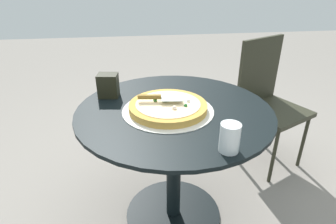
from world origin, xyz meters
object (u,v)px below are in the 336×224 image
(drinking_cup, at_px, (230,138))
(napkin_dispenser, at_px, (108,85))
(pizza_on_tray, at_px, (168,107))
(patio_table, at_px, (174,144))
(pizza_server, at_px, (160,97))
(patio_chair_near, at_px, (267,96))

(drinking_cup, bearing_deg, napkin_dispenser, 129.33)
(pizza_on_tray, relative_size, napkin_dispenser, 3.55)
(patio_table, xyz_separation_m, pizza_server, (-0.07, 0.00, 0.27))
(drinking_cup, distance_m, patio_chair_near, 1.07)
(napkin_dispenser, relative_size, patio_chair_near, 0.14)
(pizza_server, bearing_deg, pizza_on_tray, -32.58)
(patio_table, relative_size, drinking_cup, 8.48)
(patio_chair_near, bearing_deg, patio_table, -146.33)
(pizza_server, distance_m, patio_chair_near, 0.96)
(pizza_on_tray, distance_m, drinking_cup, 0.40)
(patio_table, height_order, drinking_cup, drinking_cup)
(pizza_on_tray, xyz_separation_m, napkin_dispenser, (-0.28, 0.21, 0.04))
(pizza_on_tray, bearing_deg, patio_table, 28.95)
(pizza_server, relative_size, napkin_dispenser, 1.75)
(patio_table, distance_m, pizza_server, 0.27)
(drinking_cup, bearing_deg, patio_chair_near, 55.82)
(pizza_on_tray, height_order, patio_chair_near, patio_chair_near)
(patio_table, distance_m, pizza_on_tray, 0.23)
(pizza_on_tray, relative_size, patio_chair_near, 0.49)
(pizza_on_tray, distance_m, patio_chair_near, 0.94)
(pizza_server, xyz_separation_m, patio_chair_near, (0.80, 0.48, -0.25))
(napkin_dispenser, height_order, patio_chair_near, patio_chair_near)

